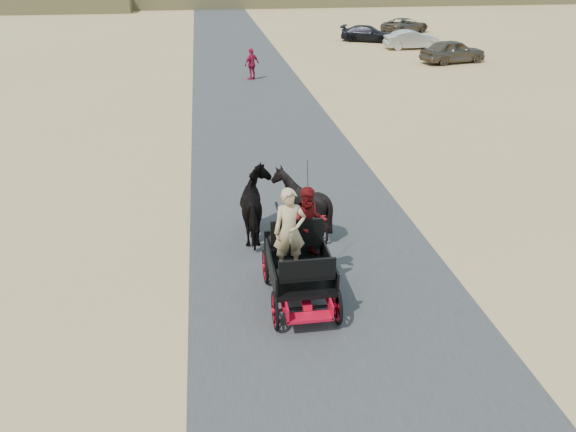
{
  "coord_description": "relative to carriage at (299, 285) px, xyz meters",
  "views": [
    {
      "loc": [
        -2.38,
        -12.1,
        6.77
      ],
      "look_at": [
        -0.67,
        -0.65,
        1.2
      ],
      "focal_mm": 35.0,
      "sensor_mm": 36.0,
      "label": 1
    }
  ],
  "objects": [
    {
      "name": "horse_left",
      "position": [
        -0.55,
        3.0,
        0.49
      ],
      "size": [
        0.91,
        2.01,
        1.7
      ],
      "primitive_type": "imported",
      "rotation": [
        0.0,
        0.0,
        3.14
      ],
      "color": "black",
      "rests_on": "ground"
    },
    {
      "name": "pedestrian",
      "position": [
        1.0,
        21.93,
        0.5
      ],
      "size": [
        1.05,
        0.96,
        1.73
      ],
      "primitive_type": "imported",
      "rotation": [
        0.0,
        0.0,
        3.81
      ],
      "color": "#A71338",
      "rests_on": "ground"
    },
    {
      "name": "driver_man",
      "position": [
        -0.2,
        0.05,
        1.26
      ],
      "size": [
        0.66,
        0.43,
        1.8
      ],
      "primitive_type": "imported",
      "color": "tan",
      "rests_on": "carriage"
    },
    {
      "name": "carriage",
      "position": [
        0.0,
        0.0,
        0.0
      ],
      "size": [
        1.3,
        2.4,
        0.72
      ],
      "primitive_type": null,
      "color": "black",
      "rests_on": "ground"
    },
    {
      "name": "road",
      "position": [
        0.67,
        2.25,
        -0.35
      ],
      "size": [
        6.0,
        140.0,
        0.01
      ],
      "primitive_type": "cube",
      "color": "#38383A",
      "rests_on": "ground"
    },
    {
      "name": "passenger_woman",
      "position": [
        0.3,
        0.6,
        1.15
      ],
      "size": [
        0.77,
        0.6,
        1.58
      ],
      "primitive_type": "imported",
      "color": "#660C0F",
      "rests_on": "carriage"
    },
    {
      "name": "car_d",
      "position": [
        15.83,
        38.87,
        0.27
      ],
      "size": [
        4.94,
        4.03,
        1.25
      ],
      "primitive_type": "imported",
      "rotation": [
        0.0,
        0.0,
        2.09
      ],
      "color": "brown",
      "rests_on": "ground"
    },
    {
      "name": "car_a",
      "position": [
        14.2,
        25.09,
        0.37
      ],
      "size": [
        4.55,
        2.65,
        1.46
      ],
      "primitive_type": "imported",
      "rotation": [
        0.0,
        0.0,
        1.8
      ],
      "color": "brown",
      "rests_on": "ground"
    },
    {
      "name": "horse_right",
      "position": [
        0.55,
        3.0,
        0.49
      ],
      "size": [
        1.37,
        1.54,
        1.7
      ],
      "primitive_type": "imported",
      "rotation": [
        0.0,
        0.0,
        3.14
      ],
      "color": "black",
      "rests_on": "ground"
    },
    {
      "name": "car_b",
      "position": [
        13.46,
        30.67,
        0.29
      ],
      "size": [
        3.97,
        1.4,
        1.31
      ],
      "primitive_type": "imported",
      "rotation": [
        0.0,
        0.0,
        1.57
      ],
      "color": "#B2B2B7",
      "rests_on": "ground"
    },
    {
      "name": "car_c",
      "position": [
        11.26,
        34.6,
        0.24
      ],
      "size": [
        4.48,
        3.32,
        1.21
      ],
      "primitive_type": "imported",
      "rotation": [
        0.0,
        0.0,
        1.12
      ],
      "color": "black",
      "rests_on": "ground"
    },
    {
      "name": "ground",
      "position": [
        0.67,
        2.25,
        -0.36
      ],
      "size": [
        140.0,
        140.0,
        0.0
      ],
      "primitive_type": "plane",
      "color": "tan"
    }
  ]
}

